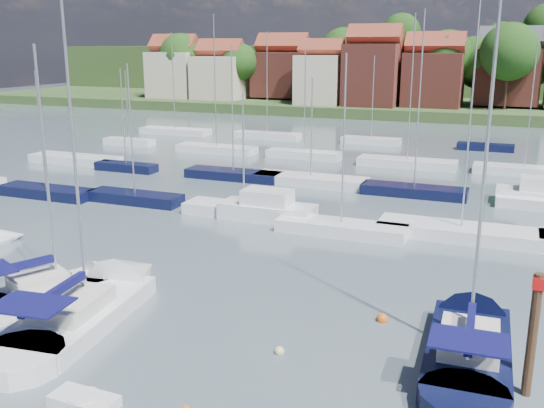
% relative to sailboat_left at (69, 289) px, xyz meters
% --- Properties ---
extents(ground, '(260.00, 260.00, 0.00)m').
position_rel_sailboat_left_xyz_m(ground, '(9.45, 36.64, -0.36)').
color(ground, '#3F4F55').
rests_on(ground, ground).
extents(sailboat_left, '(6.66, 10.02, 13.50)m').
position_rel_sailboat_left_xyz_m(sailboat_left, '(0.00, 0.00, 0.00)').
color(sailboat_left, white).
rests_on(sailboat_left, ground).
extents(sailboat_centre, '(5.03, 13.62, 17.99)m').
position_rel_sailboat_left_xyz_m(sailboat_centre, '(2.38, -0.49, -0.02)').
color(sailboat_centre, white).
rests_on(sailboat_centre, ground).
extents(sailboat_navy, '(3.62, 12.20, 16.73)m').
position_rel_sailboat_left_xyz_m(sailboat_navy, '(19.35, 2.22, -0.01)').
color(sailboat_navy, black).
rests_on(sailboat_navy, ground).
extents(tender, '(2.47, 1.19, 0.53)m').
position_rel_sailboat_left_xyz_m(tender, '(7.05, -7.68, -0.16)').
color(tender, white).
rests_on(tender, ground).
extents(timber_piling, '(0.40, 0.40, 6.97)m').
position_rel_sailboat_left_xyz_m(timber_piling, '(21.57, -1.07, 1.10)').
color(timber_piling, '#4C331E').
rests_on(timber_piling, ground).
extents(buoy_b, '(0.52, 0.52, 0.52)m').
position_rel_sailboat_left_xyz_m(buoy_b, '(2.19, -6.02, -0.36)').
color(buoy_b, beige).
rests_on(buoy_b, ground).
extents(buoy_c, '(0.41, 0.41, 0.41)m').
position_rel_sailboat_left_xyz_m(buoy_c, '(2.50, -3.43, -0.36)').
color(buoy_c, '#D85914').
rests_on(buoy_c, ground).
extents(buoy_e, '(0.54, 0.54, 0.54)m').
position_rel_sailboat_left_xyz_m(buoy_e, '(15.43, 3.03, -0.36)').
color(buoy_e, '#D85914').
rests_on(buoy_e, ground).
extents(buoy_g, '(0.42, 0.42, 0.42)m').
position_rel_sailboat_left_xyz_m(buoy_g, '(12.10, -1.58, -0.36)').
color(buoy_g, beige).
rests_on(buoy_g, ground).
extents(marina_field, '(79.62, 41.41, 15.93)m').
position_rel_sailboat_left_xyz_m(marina_field, '(11.35, 31.79, 0.07)').
color(marina_field, white).
rests_on(marina_field, ground).
extents(far_shore_town, '(212.46, 90.00, 22.27)m').
position_rel_sailboat_left_xyz_m(far_shore_town, '(11.67, 129.31, 4.24)').
color(far_shore_town, '#3C4F27').
rests_on(far_shore_town, ground).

